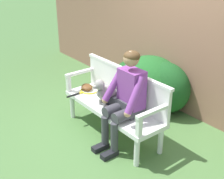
# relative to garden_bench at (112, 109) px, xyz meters

# --- Properties ---
(ground_plane) EXTENTS (40.00, 40.00, 0.00)m
(ground_plane) POSITION_rel_garden_bench_xyz_m (0.00, 0.00, -0.40)
(ground_plane) COLOR #4C753D
(brick_garden_fence) EXTENTS (8.00, 0.30, 2.59)m
(brick_garden_fence) POSITION_rel_garden_bench_xyz_m (0.00, 1.47, 0.90)
(brick_garden_fence) COLOR #936651
(brick_garden_fence) RESTS_ON ground
(hedge_bush_mid_left) EXTENTS (1.15, 1.04, 0.87)m
(hedge_bush_mid_left) POSITION_rel_garden_bench_xyz_m (-0.33, 1.06, 0.04)
(hedge_bush_mid_left) COLOR #1E5B23
(hedge_bush_mid_left) RESTS_ON ground
(hedge_bush_far_right) EXTENTS (0.90, 0.67, 0.67)m
(hedge_bush_far_right) POSITION_rel_garden_bench_xyz_m (-0.77, 1.11, -0.06)
(hedge_bush_far_right) COLOR #194C1E
(hedge_bush_far_right) RESTS_ON ground
(hedge_bush_far_left) EXTENTS (0.88, 0.69, 0.84)m
(hedge_bush_far_left) POSITION_rel_garden_bench_xyz_m (-0.03, 1.12, 0.02)
(hedge_bush_far_left) COLOR #194C1E
(hedge_bush_far_left) RESTS_ON ground
(garden_bench) EXTENTS (1.68, 0.54, 0.46)m
(garden_bench) POSITION_rel_garden_bench_xyz_m (0.00, 0.00, 0.00)
(garden_bench) COLOR white
(garden_bench) RESTS_ON ground
(bench_backrest) EXTENTS (1.72, 0.06, 0.50)m
(bench_backrest) POSITION_rel_garden_bench_xyz_m (0.00, 0.24, 0.31)
(bench_backrest) COLOR white
(bench_backrest) RESTS_ON garden_bench
(bench_armrest_left_end) EXTENTS (0.06, 0.54, 0.28)m
(bench_armrest_left_end) POSITION_rel_garden_bench_xyz_m (-0.80, -0.09, 0.26)
(bench_armrest_left_end) COLOR white
(bench_armrest_left_end) RESTS_ON garden_bench
(bench_armrest_right_end) EXTENTS (0.06, 0.54, 0.28)m
(bench_armrest_right_end) POSITION_rel_garden_bench_xyz_m (0.80, -0.09, 0.26)
(bench_armrest_right_end) COLOR white
(bench_armrest_right_end) RESTS_ON garden_bench
(person_seated) EXTENTS (0.56, 0.67, 1.33)m
(person_seated) POSITION_rel_garden_bench_xyz_m (0.32, -0.02, 0.33)
(person_seated) COLOR black
(person_seated) RESTS_ON ground
(dog_on_bench) EXTENTS (0.19, 0.41, 0.40)m
(dog_on_bench) POSITION_rel_garden_bench_xyz_m (-0.09, -0.05, 0.26)
(dog_on_bench) COLOR gray
(dog_on_bench) RESTS_ON garden_bench
(tennis_racket) EXTENTS (0.30, 0.56, 0.03)m
(tennis_racket) POSITION_rel_garden_bench_xyz_m (-0.61, 0.01, 0.07)
(tennis_racket) COLOR yellow
(tennis_racket) RESTS_ON garden_bench
(baseball_glove) EXTENTS (0.26, 0.23, 0.09)m
(baseball_glove) POSITION_rel_garden_bench_xyz_m (-0.66, 0.01, 0.10)
(baseball_glove) COLOR brown
(baseball_glove) RESTS_ON garden_bench
(sports_bag) EXTENTS (0.32, 0.26, 0.14)m
(sports_bag) POSITION_rel_garden_bench_xyz_m (-0.05, 0.06, 0.13)
(sports_bag) COLOR #232328
(sports_bag) RESTS_ON garden_bench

